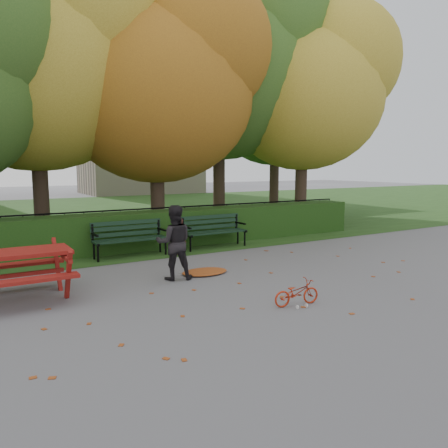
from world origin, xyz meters
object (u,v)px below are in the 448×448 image
tree_c (169,80)px  tree_g (284,97)px  bench_left (129,236)px  child (179,236)px  tree_e (314,87)px  tree_b (48,51)px  picnic_table (8,263)px  tree_d (232,61)px  bench_right (213,229)px  bicycle (297,293)px  adult (174,243)px

tree_c → tree_g: tree_g is taller
bench_left → child: size_ratio=1.89×
tree_g → tree_e: bearing=-114.4°
tree_b → picnic_table: 7.51m
picnic_table → child: 4.51m
bench_left → picnic_table: 3.83m
picnic_table → bench_left: bearing=40.6°
tree_g → tree_d: bearing=-150.4°
bench_right → bicycle: size_ratio=2.24×
tree_c → picnic_table: (-5.04, -4.76, -4.17)m
picnic_table → bicycle: bearing=-33.5°
bench_right → tree_e: bearing=20.9°
adult → tree_b: bearing=-59.4°
tree_b → bicycle: tree_b is taller
tree_e → picnic_table: tree_e is taller
bench_right → tree_c: bearing=96.7°
tree_c → bench_right: (0.27, -2.26, -4.30)m
bench_left → tree_c: bearing=46.6°
tree_b → tree_g: (10.78, 3.02, -0.03)m
adult → bicycle: bearing=130.5°
bicycle → tree_b: bearing=22.8°
tree_e → adult: tree_e is taller
tree_b → bench_right: tree_b is taller
tree_e → bench_left: bearing=-165.2°
bicycle → tree_e: bearing=-35.6°
tree_c → tree_e: (5.69, -0.19, 0.26)m
tree_b → adult: tree_b is taller
tree_d → bench_left: tree_d is taller
tree_d → bicycle: size_ratio=11.92×
tree_b → bench_left: 5.87m
tree_g → bench_right: 10.61m
tree_e → tree_g: tree_g is taller
bicycle → tree_c: bearing=-0.6°
tree_c → child: (-1.00, -2.76, -4.35)m
adult → tree_c: bearing=-94.6°
tree_c → adult: 6.68m
tree_b → adult: (1.19, -5.64, -4.66)m
child → adult: 2.37m
bench_right → bicycle: (-1.36, -5.10, -0.31)m
bench_right → child: child is taller
tree_c → picnic_table: bearing=-136.6°
bench_left → adult: 2.60m
tree_d → bicycle: bearing=-115.6°
bench_left → bench_right: 2.40m
tree_b → bench_right: bearing=-40.7°
bench_left → adult: size_ratio=1.22×
tree_e → child: tree_e is taller
tree_b → tree_e: size_ratio=1.08×
tree_b → tree_e: tree_b is taller
bench_right → child: bearing=-158.4°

